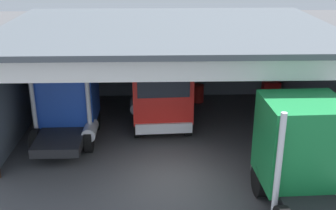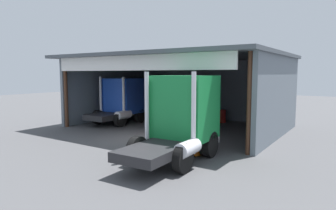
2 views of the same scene
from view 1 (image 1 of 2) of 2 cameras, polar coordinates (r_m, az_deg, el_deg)
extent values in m
plane|color=#4C4C4F|center=(15.42, 0.35, -9.74)|extent=(80.00, 80.00, 0.00)
cube|color=slate|center=(22.82, -0.43, 6.84)|extent=(12.98, 0.24, 4.56)
cube|color=slate|center=(19.49, -19.60, 3.08)|extent=(0.24, 8.88, 4.56)
cube|color=slate|center=(19.81, 19.03, 3.43)|extent=(0.24, 8.88, 4.56)
cube|color=#474E55|center=(17.51, -0.09, 10.43)|extent=(13.58, 9.82, 0.20)
cube|color=white|center=(13.39, 0.44, 5.07)|extent=(11.69, 0.12, 0.90)
cube|color=#1E47B7|center=(18.40, -13.54, 1.77)|extent=(2.44, 2.37, 2.49)
cube|color=black|center=(19.38, -13.01, 4.16)|extent=(2.06, 0.08, 0.75)
cube|color=silver|center=(19.99, -12.58, -0.70)|extent=(2.30, 0.18, 0.44)
cube|color=#232326|center=(17.37, -14.18, -4.17)|extent=(1.84, 3.06, 0.36)
cylinder|color=silver|center=(17.47, -17.81, 0.07)|extent=(0.18, 0.18, 2.87)
cylinder|color=silver|center=(17.00, -10.74, 0.17)|extent=(0.18, 0.18, 2.87)
cylinder|color=silver|center=(17.39, -10.51, -3.39)|extent=(0.57, 1.20, 0.56)
cylinder|color=black|center=(19.59, -15.96, -1.96)|extent=(0.31, 1.01, 1.00)
cylinder|color=black|center=(19.18, -9.80, -1.92)|extent=(0.31, 1.01, 1.00)
cylinder|color=black|center=(17.69, -17.49, -4.68)|extent=(0.31, 1.01, 1.00)
cylinder|color=black|center=(17.25, -10.67, -4.71)|extent=(0.31, 1.01, 1.00)
cube|color=red|center=(18.17, -0.84, 2.01)|extent=(2.63, 2.26, 2.41)
cube|color=black|center=(17.01, -0.59, 2.16)|extent=(2.14, 0.17, 0.72)
cube|color=silver|center=(17.62, -0.56, -3.18)|extent=(2.39, 0.29, 0.44)
cube|color=#232326|center=(20.11, -1.13, 0.07)|extent=(2.04, 3.01, 0.36)
cylinder|color=silver|center=(19.41, 2.25, 3.26)|extent=(0.18, 0.18, 2.90)
cylinder|color=silver|center=(19.28, -4.45, 3.08)|extent=(0.18, 0.18, 2.90)
cylinder|color=silver|center=(19.75, -4.36, -0.01)|extent=(0.62, 1.23, 0.56)
cylinder|color=black|center=(18.41, 2.72, -2.61)|extent=(0.35, 1.03, 1.02)
cylinder|color=black|center=(18.27, -4.19, -2.84)|extent=(0.35, 1.03, 1.02)
cylinder|color=black|center=(20.27, 2.00, -0.31)|extent=(0.35, 1.03, 1.02)
cylinder|color=black|center=(20.14, -4.28, -0.50)|extent=(0.35, 1.03, 1.02)
cube|color=#197F3D|center=(13.70, 17.52, -4.74)|extent=(2.47, 2.31, 2.70)
cube|color=black|center=(14.49, 16.19, -1.12)|extent=(2.04, 0.13, 0.81)
cube|color=silver|center=(15.32, 15.43, -7.75)|extent=(2.28, 0.24, 0.44)
cylinder|color=silver|center=(12.31, 14.80, -7.72)|extent=(0.18, 0.18, 3.11)
cylinder|color=black|center=(14.49, 12.28, -9.88)|extent=(0.34, 1.13, 1.12)
cylinder|color=black|center=(15.18, 20.02, -9.25)|extent=(0.34, 1.13, 1.12)
cylinder|color=#B21E19|center=(22.32, 4.12, 1.60)|extent=(0.58, 0.58, 0.94)
cube|color=red|center=(23.28, 13.76, 1.94)|extent=(0.90, 0.60, 1.00)
cone|color=orange|center=(15.04, 17.67, -10.48)|extent=(0.36, 0.36, 0.56)
camera|label=2|loc=(11.71, 77.19, -18.29)|focal=31.68mm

